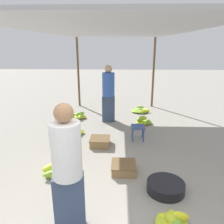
# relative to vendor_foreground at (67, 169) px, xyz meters

# --- Properties ---
(canopy_post_back_left) EXTENTS (0.08, 0.08, 2.61)m
(canopy_post_back_left) POSITION_rel_vendor_foreground_xyz_m (-0.98, 6.11, 0.41)
(canopy_post_back_left) COLOR brown
(canopy_post_back_left) RESTS_ON ground
(canopy_post_back_right) EXTENTS (0.08, 0.08, 2.61)m
(canopy_post_back_right) POSITION_rel_vendor_foreground_xyz_m (1.90, 6.11, 0.41)
(canopy_post_back_right) COLOR brown
(canopy_post_back_right) RESTS_ON ground
(canopy_tarp) EXTENTS (3.28, 6.74, 0.04)m
(canopy_tarp) POSITION_rel_vendor_foreground_xyz_m (0.46, 2.94, 1.73)
(canopy_tarp) COLOR #B2B2B7
(canopy_tarp) RESTS_ON canopy_post_front_left
(vendor_foreground) EXTENTS (0.42, 0.42, 1.73)m
(vendor_foreground) POSITION_rel_vendor_foreground_xyz_m (0.00, 0.00, 0.00)
(vendor_foreground) COLOR #384766
(vendor_foreground) RESTS_ON ground
(stool) EXTENTS (0.34, 0.34, 0.36)m
(stool) POSITION_rel_vendor_foreground_xyz_m (1.10, 2.91, -0.60)
(stool) COLOR #384C84
(stool) RESTS_ON ground
(basin_black) EXTENTS (0.62, 0.62, 0.17)m
(basin_black) POSITION_rel_vendor_foreground_xyz_m (1.41, 0.82, -0.81)
(basin_black) COLOR black
(basin_black) RESTS_ON ground
(banana_pile_left_0) EXTENTS (0.59, 0.50, 0.27)m
(banana_pile_left_0) POSITION_rel_vendor_foreground_xyz_m (-0.55, 1.23, -0.80)
(banana_pile_left_0) COLOR #89BB33
(banana_pile_left_0) RESTS_ON ground
(banana_pile_left_1) EXTENTS (0.47, 0.46, 0.24)m
(banana_pile_left_1) POSITION_rel_vendor_foreground_xyz_m (-0.50, 2.07, -0.81)
(banana_pile_left_1) COLOR #B3CC2C
(banana_pile_left_1) RESTS_ON ground
(banana_pile_left_2) EXTENTS (0.44, 0.47, 0.21)m
(banana_pile_left_2) POSITION_rel_vendor_foreground_xyz_m (-0.55, 3.20, -0.82)
(banana_pile_left_2) COLOR #B9CE2B
(banana_pile_left_2) RESTS_ON ground
(banana_pile_left_3) EXTENTS (0.54, 0.51, 0.21)m
(banana_pile_left_3) POSITION_rel_vendor_foreground_xyz_m (-0.73, 4.55, -0.81)
(banana_pile_left_3) COLOR #C5D329
(banana_pile_left_3) RESTS_ON ground
(banana_pile_right_0) EXTENTS (0.69, 0.55, 0.24)m
(banana_pile_right_0) POSITION_rel_vendor_foreground_xyz_m (1.39, 5.27, -0.83)
(banana_pile_right_0) COLOR #7AB536
(banana_pile_right_0) RESTS_ON ground
(banana_pile_right_1) EXTENTS (0.54, 0.48, 0.27)m
(banana_pile_right_1) POSITION_rel_vendor_foreground_xyz_m (1.39, 4.08, -0.82)
(banana_pile_right_1) COLOR #7BB536
(banana_pile_right_1) RESTS_ON ground
(banana_pile_right_2) EXTENTS (0.45, 0.48, 0.21)m
(banana_pile_right_2) POSITION_rel_vendor_foreground_xyz_m (1.35, 0.08, -0.81)
(banana_pile_right_2) COLOR #C0D12A
(banana_pile_right_2) RESTS_ON ground
(crate_near) EXTENTS (0.48, 0.48, 0.18)m
(crate_near) POSITION_rel_vendor_foreground_xyz_m (0.16, 2.53, -0.80)
(crate_near) COLOR olive
(crate_near) RESTS_ON ground
(crate_mid) EXTENTS (0.47, 0.47, 0.18)m
(crate_mid) POSITION_rel_vendor_foreground_xyz_m (0.71, 1.38, -0.81)
(crate_mid) COLOR olive
(crate_mid) RESTS_ON ground
(shopper_walking_mid) EXTENTS (0.40, 0.38, 1.77)m
(shopper_walking_mid) POSITION_rel_vendor_foreground_xyz_m (0.27, 4.29, 0.02)
(shopper_walking_mid) COLOR #384766
(shopper_walking_mid) RESTS_ON ground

